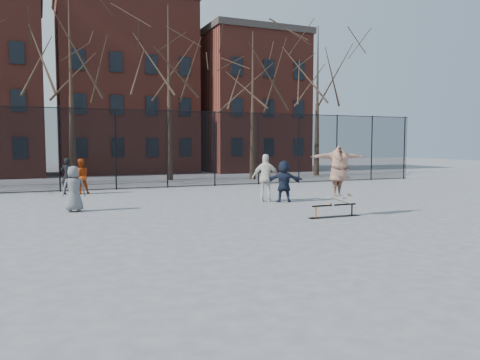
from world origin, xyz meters
name	(u,v)px	position (x,y,z in m)	size (l,w,h in m)	color
ground	(250,234)	(0.00, 0.00, 0.00)	(100.00, 100.00, 0.00)	slate
skate_rail	(334,212)	(3.58, 1.52, 0.15)	(1.80, 0.28, 0.40)	black
skateboard	(338,202)	(3.73, 1.52, 0.45)	(0.84, 0.20, 0.10)	olive
skater	(339,176)	(3.73, 1.52, 1.29)	(1.95, 0.53, 1.58)	#5F3380
bystander_grey	(74,189)	(-3.81, 5.88, 0.78)	(0.76, 0.49, 1.55)	#5C5D61
bystander_black	(68,176)	(-3.72, 11.66, 0.83)	(0.60, 0.40, 1.66)	black
bystander_red	(80,176)	(-3.18, 11.59, 0.80)	(0.78, 0.61, 1.61)	#B03A0F
bystander_white	(266,178)	(3.34, 5.84, 0.94)	(1.10, 0.46, 1.88)	silver
bystander_navy	(284,181)	(3.91, 5.43, 0.81)	(1.51, 0.48, 1.63)	#1B2336
fence	(144,148)	(-0.01, 13.00, 2.05)	(34.03, 0.07, 4.00)	black
tree_row	(123,55)	(-0.25, 17.15, 7.36)	(33.66, 7.46, 10.67)	black
rowhouses	(118,94)	(0.72, 26.00, 6.06)	(29.00, 7.00, 13.00)	maroon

